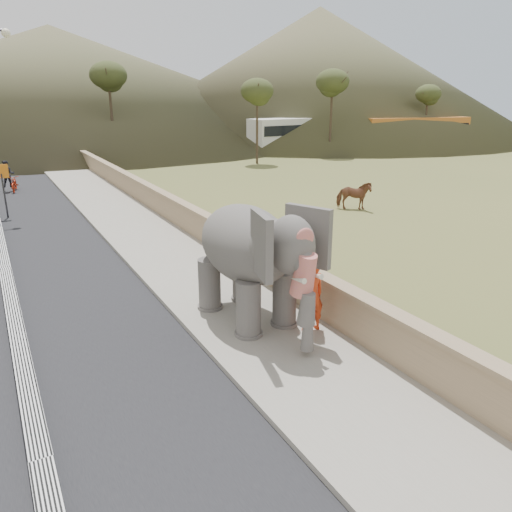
{
  "coord_description": "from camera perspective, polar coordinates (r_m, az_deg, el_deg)",
  "views": [
    {
      "loc": [
        -5.09,
        -6.41,
        5.33
      ],
      "look_at": [
        0.2,
        3.35,
        1.7
      ],
      "focal_mm": 35.0,
      "sensor_mm": 36.0,
      "label": 1
    }
  ],
  "objects": [
    {
      "name": "road",
      "position": [
        17.25,
        -26.67,
        -1.84
      ],
      "size": [
        7.0,
        120.0,
        0.03
      ],
      "primitive_type": "cube",
      "color": "black",
      "rests_on": "ground"
    },
    {
      "name": "signboard",
      "position": [
        24.7,
        -26.99,
        7.57
      ],
      "size": [
        0.6,
        0.08,
        2.4
      ],
      "color": "#2D2D33",
      "rests_on": "ground"
    },
    {
      "name": "parapet",
      "position": [
        18.37,
        -5.92,
        2.93
      ],
      "size": [
        0.3,
        120.0,
        1.1
      ],
      "primitive_type": "cube",
      "color": "tan",
      "rests_on": "ground"
    },
    {
      "name": "cow",
      "position": [
        24.39,
        11.11,
        6.79
      ],
      "size": [
        1.73,
        1.6,
        1.37
      ],
      "primitive_type": "imported",
      "rotation": [
        0.0,
        0.0,
        0.89
      ],
      "color": "brown",
      "rests_on": "ground"
    },
    {
      "name": "ground",
      "position": [
        9.77,
        8.67,
        -15.2
      ],
      "size": [
        160.0,
        160.0,
        0.0
      ],
      "primitive_type": "plane",
      "color": "olive",
      "rests_on": "ground"
    },
    {
      "name": "walkway",
      "position": [
        17.97,
        -10.72,
        0.77
      ],
      "size": [
        3.0,
        120.0,
        0.15
      ],
      "primitive_type": "cube",
      "color": "#9E9687",
      "rests_on": "ground"
    },
    {
      "name": "median",
      "position": [
        17.22,
        -26.71,
        -1.55
      ],
      "size": [
        0.35,
        120.0,
        0.22
      ],
      "primitive_type": "cube",
      "color": "black",
      "rests_on": "ground"
    },
    {
      "name": "hill_right",
      "position": [
        71.47,
        7.11,
        20.11
      ],
      "size": [
        56.0,
        56.0,
        16.0
      ],
      "primitive_type": "cone",
      "color": "brown",
      "rests_on": "ground"
    },
    {
      "name": "motorcyclist",
      "position": [
        31.6,
        -26.13,
        7.81
      ],
      "size": [
        1.13,
        1.88,
        1.77
      ],
      "color": "maroon",
      "rests_on": "ground"
    },
    {
      "name": "distant_car",
      "position": [
        48.65,
        0.45,
        12.66
      ],
      "size": [
        4.38,
        2.12,
        1.44
      ],
      "primitive_type": "imported",
      "rotation": [
        0.0,
        0.0,
        1.47
      ],
      "color": "silver",
      "rests_on": "ground"
    },
    {
      "name": "elephant_and_man",
      "position": [
        11.75,
        -1.09,
        -0.5
      ],
      "size": [
        2.44,
        4.15,
        2.89
      ],
      "color": "slate",
      "rests_on": "ground"
    },
    {
      "name": "bus_white",
      "position": [
        49.8,
        5.14,
        13.68
      ],
      "size": [
        11.21,
        3.72,
        3.1
      ],
      "primitive_type": "cube",
      "rotation": [
        0.0,
        0.0,
        1.68
      ],
      "color": "white",
      "rests_on": "ground"
    },
    {
      "name": "hill_far",
      "position": [
        77.09,
        -22.06,
        18.1
      ],
      "size": [
        80.0,
        80.0,
        14.0
      ],
      "primitive_type": "cone",
      "color": "brown",
      "rests_on": "ground"
    },
    {
      "name": "trees",
      "position": [
        33.89,
        -20.36,
        14.71
      ],
      "size": [
        47.51,
        42.82,
        9.34
      ],
      "color": "#473828",
      "rests_on": "ground"
    },
    {
      "name": "bus_orange",
      "position": [
        53.1,
        17.62,
        13.2
      ],
      "size": [
        11.28,
        4.56,
        3.1
      ],
      "primitive_type": "cube",
      "rotation": [
        0.0,
        0.0,
        1.38
      ],
      "color": "#C26A22",
      "rests_on": "ground"
    }
  ]
}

